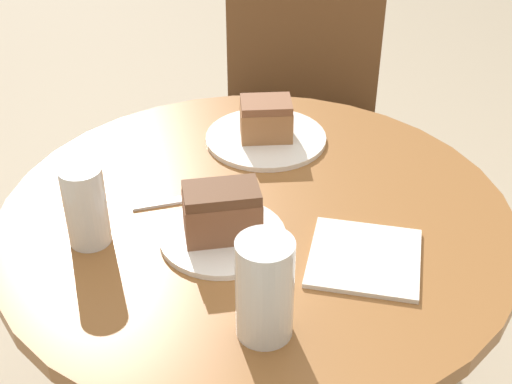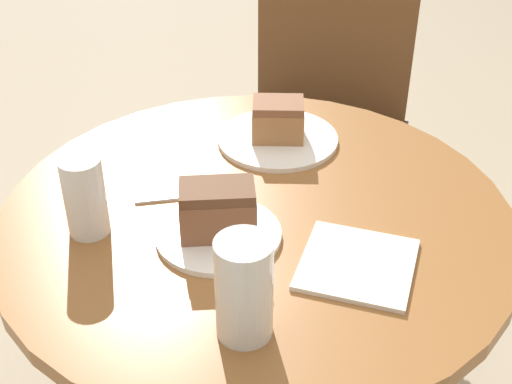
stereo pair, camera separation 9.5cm
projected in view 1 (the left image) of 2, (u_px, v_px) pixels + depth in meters
name	position (u px, v px, depth m)	size (l,w,h in m)	color
table	(256.00, 296.00, 1.31)	(0.87, 0.87, 0.72)	brown
chair	(297.00, 118.00, 1.97)	(0.48, 0.43, 0.93)	brown
plate_near	(223.00, 236.00, 1.14)	(0.20, 0.20, 0.01)	white
plate_far	(265.00, 138.00, 1.40)	(0.24, 0.24, 0.01)	white
cake_slice_near	(222.00, 212.00, 1.11)	(0.13, 0.10, 0.09)	brown
cake_slice_far	(265.00, 119.00, 1.38)	(0.11, 0.09, 0.08)	#9E6B42
glass_lemonade	(265.00, 295.00, 0.94)	(0.08, 0.08, 0.15)	beige
glass_water	(86.00, 209.00, 1.11)	(0.07, 0.07, 0.14)	silver
napkin_stack	(365.00, 258.00, 1.10)	(0.19, 0.19, 0.01)	silver
fork	(184.00, 199.00, 1.23)	(0.18, 0.08, 0.00)	silver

